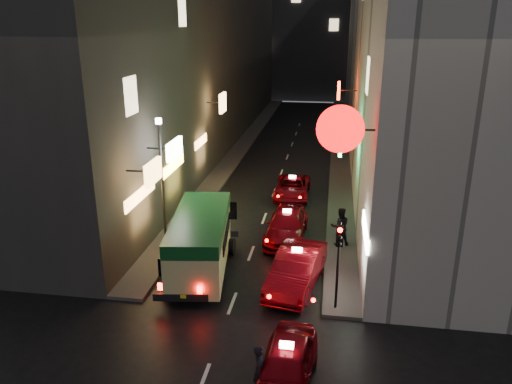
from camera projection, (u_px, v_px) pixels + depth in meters
The scene contains 14 objects.
building_left at pixel (198, 40), 41.64m from camera, with size 7.42×52.00×18.00m.
building_right at pixel (394, 41), 39.30m from camera, with size 8.02×52.05×18.00m.
building_far at pixel (313, 17), 69.72m from camera, with size 30.00×10.00×22.00m, color #2E2E32.
sidewalk_left at pixel (243, 146), 44.00m from camera, with size 1.50×52.00×0.15m, color #413F3D.
sidewalk_right at pixel (340, 149), 42.76m from camera, with size 1.50×52.00×0.15m, color #413F3D.
minibus at pixel (200, 237), 21.48m from camera, with size 3.01×6.49×2.68m.
taxi_near at pixel (286, 364), 14.88m from camera, with size 2.47×5.22×1.78m.
taxi_second at pixel (297, 266), 20.58m from camera, with size 3.29×6.05×1.99m.
taxi_third at pixel (287, 223), 25.23m from camera, with size 2.23×5.14×1.79m.
taxi_far at pixel (292, 186), 31.10m from camera, with size 1.91×4.61×1.63m.
pedestrian_crossing at pixel (260, 367), 14.61m from camera, with size 0.60×0.38×1.81m, color black.
pedestrian_sidewalk at pixel (340, 224), 24.05m from camera, with size 0.81×0.51×2.15m, color black.
traffic_light at pixel (339, 248), 18.10m from camera, with size 0.26×0.43×3.50m.
lamp_post at pixel (162, 175), 23.19m from camera, with size 0.28×0.28×6.22m.
Camera 1 is at (3.57, -8.24, 10.51)m, focal length 35.00 mm.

